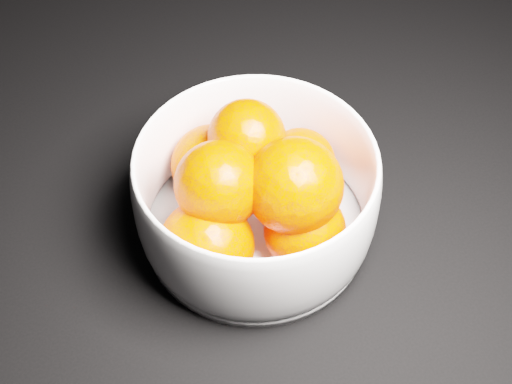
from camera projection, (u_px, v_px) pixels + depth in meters
name	position (u px, v px, depth m)	size (l,w,h in m)	color
bowl	(256.00, 196.00, 0.55)	(0.19, 0.19, 0.09)	white
orange_pile	(252.00, 191.00, 0.54)	(0.16, 0.15, 0.11)	#FF3800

